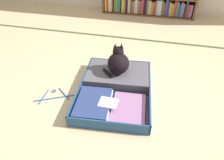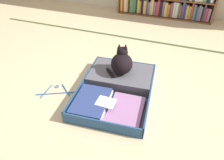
# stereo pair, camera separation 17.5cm
# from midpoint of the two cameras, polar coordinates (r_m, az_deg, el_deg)

# --- Properties ---
(ground_plane) EXTENTS (10.00, 10.00, 0.00)m
(ground_plane) POSITION_cam_midpoint_polar(r_m,az_deg,el_deg) (1.98, 3.97, -3.01)
(ground_plane) COLOR #CBB78D
(tatami_border) EXTENTS (4.80, 0.05, 0.00)m
(tatami_border) POSITION_cam_midpoint_polar(r_m,az_deg,el_deg) (2.94, 10.91, 10.91)
(tatami_border) COLOR #3D4D2A
(tatami_border) RESTS_ON ground_plane
(open_suitcase) EXTENTS (0.74, 0.97, 0.11)m
(open_suitcase) POSITION_cam_midpoint_polar(r_m,az_deg,el_deg) (1.96, 3.55, -1.85)
(open_suitcase) COLOR navy
(open_suitcase) RESTS_ON ground_plane
(black_cat) EXTENTS (0.31, 0.30, 0.29)m
(black_cat) POSITION_cam_midpoint_polar(r_m,az_deg,el_deg) (2.00, 5.25, 4.88)
(black_cat) COLOR black
(black_cat) RESTS_ON open_suitcase
(clothes_hanger) EXTENTS (0.34, 0.25, 0.01)m
(clothes_hanger) POSITION_cam_midpoint_polar(r_m,az_deg,el_deg) (2.01, -13.15, -3.15)
(clothes_hanger) COLOR #24569C
(clothes_hanger) RESTS_ON ground_plane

